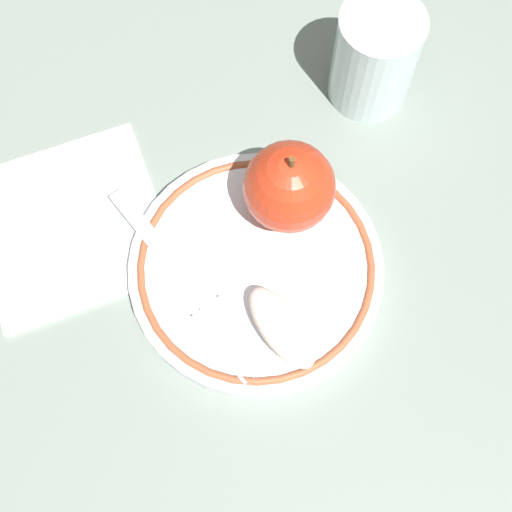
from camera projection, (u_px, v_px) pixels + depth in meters
ground_plane at (263, 281)px, 0.55m from camera, size 2.00×2.00×0.00m
plate at (256, 269)px, 0.54m from camera, size 0.19×0.19×0.02m
apple_red_whole at (289, 187)px, 0.52m from camera, size 0.07×0.07×0.08m
apple_slice_front at (282, 327)px, 0.51m from camera, size 0.07×0.06×0.02m
fork at (180, 274)px, 0.53m from camera, size 0.15×0.13×0.00m
drinking_glass at (375, 58)px, 0.57m from camera, size 0.07×0.07×0.09m
napkin_folded at (70, 224)px, 0.56m from camera, size 0.18×0.18×0.01m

